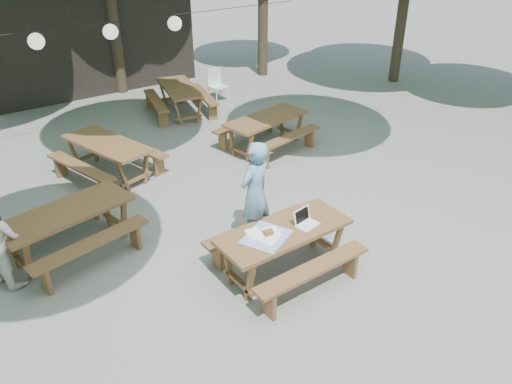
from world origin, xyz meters
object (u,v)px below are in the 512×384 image
object	(u,v)px
picnic_table_nw	(70,230)
plastic_chair	(218,91)
woman	(255,193)
main_picnic_table	(284,250)

from	to	relation	value
picnic_table_nw	plastic_chair	size ratio (longest dim) A/B	2.40
woman	plastic_chair	bearing A→B (deg)	-133.84
woman	plastic_chair	world-z (taller)	woman
main_picnic_table	woman	bearing A→B (deg)	81.09
woman	main_picnic_table	bearing A→B (deg)	64.13
picnic_table_nw	woman	bearing A→B (deg)	-39.98
woman	plastic_chair	size ratio (longest dim) A/B	1.94
main_picnic_table	picnic_table_nw	bearing A→B (deg)	135.42
plastic_chair	picnic_table_nw	bearing A→B (deg)	-141.80
main_picnic_table	woman	world-z (taller)	woman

